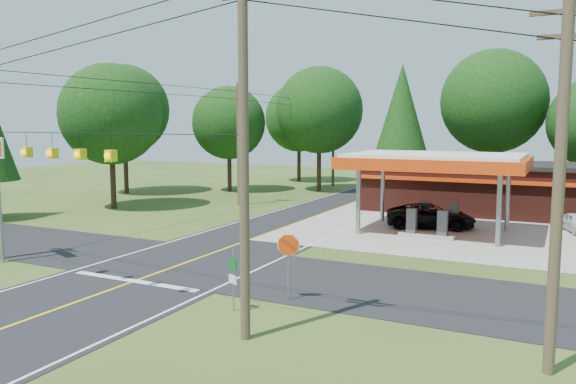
% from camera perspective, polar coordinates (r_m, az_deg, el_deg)
% --- Properties ---
extents(ground, '(120.00, 120.00, 0.00)m').
position_cam_1_polar(ground, '(27.62, -10.32, -7.11)').
color(ground, '#304C1A').
rests_on(ground, ground).
extents(main_highway, '(8.00, 120.00, 0.02)m').
position_cam_1_polar(main_highway, '(27.61, -10.32, -7.09)').
color(main_highway, black).
rests_on(main_highway, ground).
extents(cross_road, '(70.00, 7.00, 0.02)m').
position_cam_1_polar(cross_road, '(27.61, -10.32, -7.08)').
color(cross_road, black).
rests_on(cross_road, ground).
extents(lane_center_yellow, '(0.15, 110.00, 0.00)m').
position_cam_1_polar(lane_center_yellow, '(27.61, -10.32, -7.06)').
color(lane_center_yellow, yellow).
rests_on(lane_center_yellow, main_highway).
extents(gas_canopy, '(10.60, 7.40, 4.88)m').
position_cam_1_polar(gas_canopy, '(35.22, 14.72, 2.81)').
color(gas_canopy, gray).
rests_on(gas_canopy, ground).
extents(convenience_store, '(16.40, 7.55, 3.80)m').
position_cam_1_polar(convenience_store, '(45.06, 18.49, 0.50)').
color(convenience_store, '#4D1D16').
rests_on(convenience_store, ground).
extents(utility_pole_near_right, '(1.80, 0.30, 11.50)m').
position_cam_1_polar(utility_pole_near_right, '(16.82, -4.51, 4.63)').
color(utility_pole_near_right, '#473828').
rests_on(utility_pole_near_right, ground).
extents(utility_pole_far_left, '(1.80, 0.30, 10.00)m').
position_cam_1_polar(utility_pole_far_left, '(46.24, -5.04, 5.07)').
color(utility_pole_far_left, '#473828').
rests_on(utility_pole_far_left, ground).
extents(utility_pole_right_b, '(1.80, 0.30, 10.00)m').
position_cam_1_polar(utility_pole_right_b, '(15.97, 25.84, 1.13)').
color(utility_pole_right_b, '#473828').
rests_on(utility_pole_right_b, ground).
extents(utility_pole_north, '(0.30, 0.30, 9.50)m').
position_cam_1_polar(utility_pole_north, '(60.82, 4.62, 5.06)').
color(utility_pole_north, '#473828').
rests_on(utility_pole_north, ground).
extents(overhead_beacons, '(17.04, 2.04, 1.03)m').
position_cam_1_polar(overhead_beacons, '(23.06, -21.68, 5.39)').
color(overhead_beacons, black).
rests_on(overhead_beacons, ground).
extents(treeline_backdrop, '(70.27, 51.59, 13.30)m').
position_cam_1_polar(treeline_backdrop, '(47.94, 7.90, 7.82)').
color(treeline_backdrop, '#332316').
rests_on(treeline_backdrop, ground).
extents(suv_car, '(6.81, 6.81, 1.55)m').
position_cam_1_polar(suv_car, '(37.17, 14.28, -2.40)').
color(suv_car, black).
rests_on(suv_car, ground).
extents(octagonal_stop_sign, '(0.86, 0.31, 2.60)m').
position_cam_1_polar(octagonal_stop_sign, '(21.06, 0.03, -5.93)').
color(octagonal_stop_sign, gray).
rests_on(octagonal_stop_sign, ground).
extents(route_sign_post, '(0.44, 0.21, 2.26)m').
position_cam_1_polar(route_sign_post, '(20.10, -5.62, -8.35)').
color(route_sign_post, gray).
rests_on(route_sign_post, ground).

